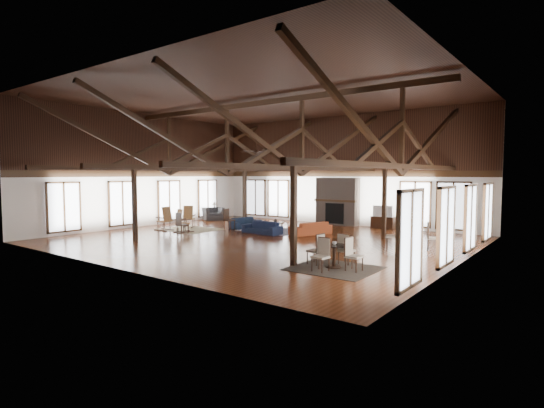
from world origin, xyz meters
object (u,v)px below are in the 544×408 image
Objects in this scene: sofa_navy_front at (262,228)px; sofa_navy_left at (246,223)px; cafe_table_near at (334,252)px; tv_console at (383,222)px; sofa_orange at (310,228)px; cafe_table_far at (413,236)px; coffee_table at (272,223)px; armchair at (213,214)px.

sofa_navy_front reaches higher than sofa_navy_left.
cafe_table_near is 10.08m from tv_console.
tv_console is (1.78, 4.21, 0.01)m from sofa_orange.
cafe_table_far is 1.64× the size of tv_console.
sofa_navy_left reaches higher than coffee_table.
coffee_table is 5.91m from armchair.
cafe_table_far reaches higher than sofa_navy_front.
coffee_table is at bearing -82.80° from sofa_navy_left.
sofa_orange is 7.02m from cafe_table_near.
sofa_navy_left is 4.22m from armchair.
sofa_navy_front is at bearing -86.42° from armchair.
sofa_navy_left is 1.52× the size of armchair.
tv_console is (4.05, 4.12, -0.05)m from coffee_table.
sofa_navy_left is 1.55× the size of coffee_table.
armchair is at bearing 158.11° from sofa_navy_front.
coffee_table is 0.98× the size of armchair.
sofa_orange is 1.73× the size of coffee_table.
armchair is at bearing 75.95° from sofa_navy_left.
armchair is (-6.04, 2.81, 0.10)m from sofa_navy_front.
cafe_table_far is (0.81, 4.53, 0.03)m from cafe_table_near.
sofa_orange reaches higher than coffee_table.
sofa_navy_front is 2.46m from sofa_navy_left.
sofa_orange is at bearing -84.03° from sofa_navy_left.
armchair is 13.34m from cafe_table_far.
sofa_orange is 1.70× the size of armchair.
armchair is at bearing -165.28° from tv_console.
armchair reaches higher than tv_console.
sofa_navy_front is 1.09× the size of sofa_navy_left.
sofa_navy_front is 7.03m from cafe_table_far.
coffee_table is at bearing -134.57° from tv_console.
sofa_navy_front is 6.53m from tv_console.
cafe_table_near is (4.28, -5.55, 0.18)m from sofa_orange.
sofa_orange is at bearing 168.59° from cafe_table_far.
armchair reaches higher than sofa_navy_left.
armchair is (-7.97, 1.65, 0.09)m from sofa_orange.
cafe_table_near is (8.33, -5.66, 0.22)m from sofa_navy_left.
sofa_orange reaches higher than sofa_navy_front.
cafe_table_far is (9.14, -1.13, 0.24)m from sofa_navy_left.
cafe_table_near reaches higher than sofa_orange.
sofa_navy_front is at bearing -39.08° from sofa_orange.
coffee_table is 0.59× the size of cafe_table_far.
sofa_orange is 1.68× the size of tv_console.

